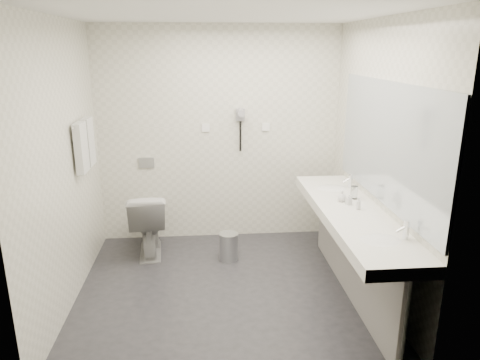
{
  "coord_description": "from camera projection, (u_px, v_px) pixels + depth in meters",
  "views": [
    {
      "loc": [
        -0.19,
        -3.83,
        2.24
      ],
      "look_at": [
        0.15,
        0.15,
        1.05
      ],
      "focal_mm": 33.35,
      "sensor_mm": 36.0,
      "label": 1
    }
  ],
  "objects": [
    {
      "name": "floor",
      "position": [
        226.0,
        288.0,
        4.32
      ],
      "size": [
        2.8,
        2.8,
        0.0
      ],
      "primitive_type": "plane",
      "color": "#27262B",
      "rests_on": "ground"
    },
    {
      "name": "ceiling",
      "position": [
        223.0,
        14.0,
        3.6
      ],
      "size": [
        2.8,
        2.8,
        0.0
      ],
      "primitive_type": "plane",
      "rotation": [
        3.14,
        0.0,
        0.0
      ],
      "color": "white",
      "rests_on": "wall_back"
    },
    {
      "name": "wall_back",
      "position": [
        219.0,
        136.0,
        5.2
      ],
      "size": [
        2.8,
        0.0,
        2.8
      ],
      "primitive_type": "plane",
      "rotation": [
        1.57,
        0.0,
        0.0
      ],
      "color": "silver",
      "rests_on": "floor"
    },
    {
      "name": "wall_front",
      "position": [
        236.0,
        217.0,
        2.72
      ],
      "size": [
        2.8,
        0.0,
        2.8
      ],
      "primitive_type": "plane",
      "rotation": [
        -1.57,
        0.0,
        0.0
      ],
      "color": "silver",
      "rests_on": "floor"
    },
    {
      "name": "wall_left",
      "position": [
        63.0,
        167.0,
        3.84
      ],
      "size": [
        0.0,
        2.6,
        2.6
      ],
      "primitive_type": "plane",
      "rotation": [
        1.57,
        0.0,
        1.57
      ],
      "color": "silver",
      "rests_on": "floor"
    },
    {
      "name": "wall_right",
      "position": [
        377.0,
        160.0,
        4.07
      ],
      "size": [
        0.0,
        2.6,
        2.6
      ],
      "primitive_type": "plane",
      "rotation": [
        1.57,
        0.0,
        -1.57
      ],
      "color": "silver",
      "rests_on": "floor"
    },
    {
      "name": "vanity_counter",
      "position": [
        352.0,
        215.0,
        3.99
      ],
      "size": [
        0.55,
        2.2,
        0.1
      ],
      "primitive_type": "cube",
      "color": "white",
      "rests_on": "floor"
    },
    {
      "name": "vanity_panel",
      "position": [
        351.0,
        258.0,
        4.11
      ],
      "size": [
        0.03,
        2.15,
        0.75
      ],
      "primitive_type": "cube",
      "color": "gray",
      "rests_on": "floor"
    },
    {
      "name": "vanity_post_near",
      "position": [
        403.0,
        325.0,
        3.12
      ],
      "size": [
        0.06,
        0.06,
        0.75
      ],
      "primitive_type": "cylinder",
      "color": "silver",
      "rests_on": "floor"
    },
    {
      "name": "vanity_post_far",
      "position": [
        324.0,
        217.0,
        5.11
      ],
      "size": [
        0.06,
        0.06,
        0.75
      ],
      "primitive_type": "cylinder",
      "color": "silver",
      "rests_on": "floor"
    },
    {
      "name": "mirror",
      "position": [
        387.0,
        144.0,
        3.82
      ],
      "size": [
        0.02,
        2.2,
        1.05
      ],
      "primitive_type": "cube",
      "color": "#B2BCC6",
      "rests_on": "wall_right"
    },
    {
      "name": "basin_near",
      "position": [
        380.0,
        242.0,
        3.36
      ],
      "size": [
        0.4,
        0.31,
        0.05
      ],
      "primitive_type": "ellipsoid",
      "color": "white",
      "rests_on": "vanity_counter"
    },
    {
      "name": "basin_far",
      "position": [
        331.0,
        189.0,
        4.6
      ],
      "size": [
        0.4,
        0.31,
        0.05
      ],
      "primitive_type": "ellipsoid",
      "color": "white",
      "rests_on": "vanity_counter"
    },
    {
      "name": "faucet_near",
      "position": [
        406.0,
        230.0,
        3.35
      ],
      "size": [
        0.04,
        0.04,
        0.15
      ],
      "primitive_type": "cylinder",
      "color": "silver",
      "rests_on": "vanity_counter"
    },
    {
      "name": "faucet_far",
      "position": [
        350.0,
        181.0,
        4.59
      ],
      "size": [
        0.04,
        0.04,
        0.15
      ],
      "primitive_type": "cylinder",
      "color": "silver",
      "rests_on": "vanity_counter"
    },
    {
      "name": "soap_bottle_a",
      "position": [
        349.0,
        199.0,
        4.1
      ],
      "size": [
        0.06,
        0.06,
        0.1
      ],
      "primitive_type": "imported",
      "rotation": [
        0.0,
        0.0,
        0.34
      ],
      "color": "beige",
      "rests_on": "vanity_counter"
    },
    {
      "name": "soap_bottle_b",
      "position": [
        342.0,
        196.0,
        4.18
      ],
      "size": [
        0.09,
        0.09,
        0.1
      ],
      "primitive_type": "imported",
      "rotation": [
        0.0,
        0.0,
        -0.12
      ],
      "color": "beige",
      "rests_on": "vanity_counter"
    },
    {
      "name": "soap_bottle_c",
      "position": [
        359.0,
        204.0,
        3.98
      ],
      "size": [
        0.05,
        0.05,
        0.11
      ],
      "primitive_type": "imported",
      "rotation": [
        0.0,
        0.0,
        0.36
      ],
      "color": "beige",
      "rests_on": "vanity_counter"
    },
    {
      "name": "glass_left",
      "position": [
        354.0,
        192.0,
        4.26
      ],
      "size": [
        0.07,
        0.07,
        0.12
      ],
      "primitive_type": "cylinder",
      "rotation": [
        0.0,
        0.0,
        -0.1
      ],
      "color": "silver",
      "rests_on": "vanity_counter"
    },
    {
      "name": "toilet",
      "position": [
        148.0,
        222.0,
        4.98
      ],
      "size": [
        0.47,
        0.75,
        0.73
      ],
      "primitive_type": "imported",
      "rotation": [
        0.0,
        0.0,
        3.23
      ],
      "color": "white",
      "rests_on": "floor"
    },
    {
      "name": "flush_plate",
      "position": [
        147.0,
        163.0,
        5.2
      ],
      "size": [
        0.18,
        0.02,
        0.12
      ],
      "primitive_type": "cube",
      "color": "#B2B5BA",
      "rests_on": "wall_back"
    },
    {
      "name": "pedal_bin",
      "position": [
        229.0,
        247.0,
        4.87
      ],
      "size": [
        0.26,
        0.26,
        0.29
      ],
      "primitive_type": "cylinder",
      "rotation": [
        0.0,
        0.0,
        0.25
      ],
      "color": "#B2B5BA",
      "rests_on": "floor"
    },
    {
      "name": "bin_lid",
      "position": [
        229.0,
        234.0,
        4.82
      ],
      "size": [
        0.21,
        0.21,
        0.02
      ],
      "primitive_type": "cylinder",
      "color": "#B2B5BA",
      "rests_on": "pedal_bin"
    },
    {
      "name": "towel_rail",
      "position": [
        81.0,
        122.0,
        4.29
      ],
      "size": [
        0.02,
        0.62,
        0.02
      ],
      "primitive_type": "cylinder",
      "rotation": [
        1.57,
        0.0,
        0.0
      ],
      "color": "silver",
      "rests_on": "wall_left"
    },
    {
      "name": "towel_near",
      "position": [
        81.0,
        148.0,
        4.22
      ],
      "size": [
        0.07,
        0.24,
        0.48
      ],
      "primitive_type": "cube",
      "color": "silver",
      "rests_on": "towel_rail"
    },
    {
      "name": "towel_far",
      "position": [
        88.0,
        142.0,
        4.49
      ],
      "size": [
        0.07,
        0.24,
        0.48
      ],
      "primitive_type": "cube",
      "color": "silver",
      "rests_on": "towel_rail"
    },
    {
      "name": "dryer_cradle",
      "position": [
        240.0,
        115.0,
        5.12
      ],
      "size": [
        0.1,
        0.04,
        0.14
      ],
      "primitive_type": "cube",
      "color": "gray",
      "rests_on": "wall_back"
    },
    {
      "name": "dryer_barrel",
      "position": [
        241.0,
        113.0,
        5.05
      ],
      "size": [
        0.08,
        0.14,
        0.08
      ],
      "primitive_type": "cylinder",
      "rotation": [
        1.57,
        0.0,
        0.0
      ],
      "color": "gray",
      "rests_on": "dryer_cradle"
    },
    {
      "name": "dryer_cord",
      "position": [
        240.0,
        136.0,
        5.18
      ],
      "size": [
        0.02,
        0.02,
        0.35
      ],
      "primitive_type": "cylinder",
      "color": "black",
      "rests_on": "dryer_cradle"
    },
    {
      "name": "switch_plate_a",
      "position": [
        206.0,
        128.0,
        5.15
      ],
      "size": [
        0.09,
        0.02,
        0.09
      ],
      "primitive_type": "cube",
      "color": "white",
      "rests_on": "wall_back"
    },
    {
      "name": "switch_plate_b",
      "position": [
        266.0,
        127.0,
        5.21
      ],
      "size": [
        0.09,
        0.02,
        0.09
      ],
      "primitive_type": "cube",
      "color": "white",
      "rests_on": "wall_back"
    }
  ]
}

